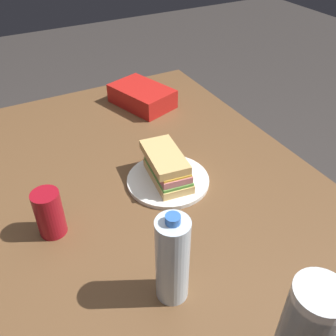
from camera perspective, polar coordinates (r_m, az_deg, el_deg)
name	(u,v)px	position (r m, az deg, el deg)	size (l,w,h in m)	color
dining_table	(146,230)	(1.05, -3.32, -9.36)	(1.48, 1.04, 0.73)	brown
paper_plate	(168,180)	(1.06, 0.00, -1.88)	(0.23, 0.23, 0.01)	white
sandwich	(167,167)	(1.03, -0.17, 0.22)	(0.19, 0.11, 0.08)	#DBB26B
soda_can_red	(49,213)	(0.93, -17.64, -6.59)	(0.07, 0.07, 0.12)	maroon
chip_bag	(142,96)	(1.44, -3.98, 10.88)	(0.23, 0.15, 0.07)	red
water_bottle_tall	(172,260)	(0.74, 0.68, -13.83)	(0.07, 0.07, 0.22)	silver
plastic_cup_stack	(305,332)	(0.69, 20.19, -22.39)	(0.08, 0.08, 0.22)	silver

